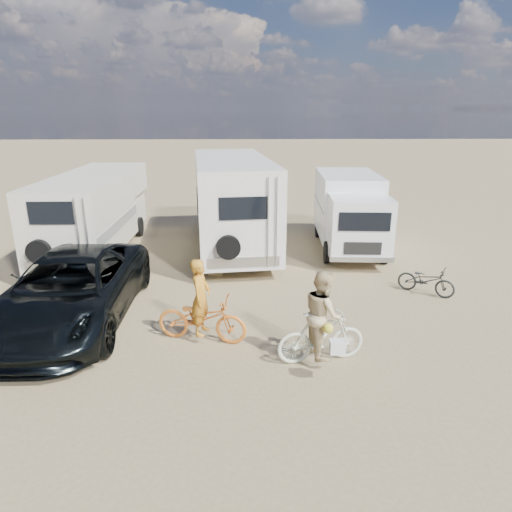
{
  "coord_description": "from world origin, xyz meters",
  "views": [
    {
      "loc": [
        0.6,
        -8.51,
        4.92
      ],
      "look_at": [
        0.86,
        2.45,
        1.3
      ],
      "focal_mm": 31.33,
      "sensor_mm": 36.0,
      "label": 1
    }
  ],
  "objects_px": {
    "box_truck": "(350,214)",
    "bike_parked": "(426,280)",
    "rv_left": "(95,214)",
    "cooler": "(123,288)",
    "bike_man": "(202,318)",
    "bike_woman": "(321,337)",
    "rv_main": "(233,205)",
    "rider_man": "(201,305)",
    "rider_woman": "(322,322)",
    "crate": "(217,269)",
    "dark_suv": "(71,289)"
  },
  "relations": [
    {
      "from": "rider_man",
      "to": "bike_parked",
      "type": "bearing_deg",
      "value": -53.81
    },
    {
      "from": "box_truck",
      "to": "bike_parked",
      "type": "xyz_separation_m",
      "value": [
        1.24,
        -4.22,
        -0.93
      ]
    },
    {
      "from": "box_truck",
      "to": "bike_woman",
      "type": "bearing_deg",
      "value": -102.91
    },
    {
      "from": "box_truck",
      "to": "rider_man",
      "type": "relative_size",
      "value": 3.05
    },
    {
      "from": "rv_left",
      "to": "rider_man",
      "type": "xyz_separation_m",
      "value": [
        4.33,
        -6.6,
        -0.53
      ]
    },
    {
      "from": "rv_main",
      "to": "crate",
      "type": "height_order",
      "value": "rv_main"
    },
    {
      "from": "rider_woman",
      "to": "crate",
      "type": "bearing_deg",
      "value": 15.31
    },
    {
      "from": "rv_main",
      "to": "bike_parked",
      "type": "relative_size",
      "value": 4.61
    },
    {
      "from": "dark_suv",
      "to": "bike_man",
      "type": "bearing_deg",
      "value": -18.35
    },
    {
      "from": "rv_main",
      "to": "bike_woman",
      "type": "bearing_deg",
      "value": -82.29
    },
    {
      "from": "dark_suv",
      "to": "rider_woman",
      "type": "relative_size",
      "value": 3.34
    },
    {
      "from": "dark_suv",
      "to": "rider_man",
      "type": "distance_m",
      "value": 3.36
    },
    {
      "from": "rv_left",
      "to": "rider_woman",
      "type": "distance_m",
      "value": 10.17
    },
    {
      "from": "rider_man",
      "to": "rider_woman",
      "type": "height_order",
      "value": "rider_woman"
    },
    {
      "from": "crate",
      "to": "bike_parked",
      "type": "bearing_deg",
      "value": -16.1
    },
    {
      "from": "rv_left",
      "to": "dark_suv",
      "type": "distance_m",
      "value": 5.7
    },
    {
      "from": "rv_left",
      "to": "cooler",
      "type": "distance_m",
      "value": 4.54
    },
    {
      "from": "rider_woman",
      "to": "rv_main",
      "type": "bearing_deg",
      "value": 4.15
    },
    {
      "from": "rv_main",
      "to": "bike_man",
      "type": "relative_size",
      "value": 3.53
    },
    {
      "from": "rv_left",
      "to": "bike_man",
      "type": "xyz_separation_m",
      "value": [
        4.33,
        -6.6,
        -0.86
      ]
    },
    {
      "from": "bike_woman",
      "to": "bike_man",
      "type": "bearing_deg",
      "value": 59.56
    },
    {
      "from": "rv_main",
      "to": "rv_left",
      "type": "relative_size",
      "value": 1.02
    },
    {
      "from": "box_truck",
      "to": "rv_left",
      "type": "bearing_deg",
      "value": -175.8
    },
    {
      "from": "bike_woman",
      "to": "box_truck",
      "type": "bearing_deg",
      "value": -26.42
    },
    {
      "from": "cooler",
      "to": "rv_main",
      "type": "bearing_deg",
      "value": 41.13
    },
    {
      "from": "rv_left",
      "to": "box_truck",
      "type": "bearing_deg",
      "value": 0.51
    },
    {
      "from": "bike_parked",
      "to": "cooler",
      "type": "height_order",
      "value": "bike_parked"
    },
    {
      "from": "rv_main",
      "to": "cooler",
      "type": "bearing_deg",
      "value": -131.3
    },
    {
      "from": "box_truck",
      "to": "cooler",
      "type": "distance_m",
      "value": 8.33
    },
    {
      "from": "rider_woman",
      "to": "cooler",
      "type": "distance_m",
      "value": 6.12
    },
    {
      "from": "box_truck",
      "to": "rider_man",
      "type": "distance_m",
      "value": 8.23
    },
    {
      "from": "bike_parked",
      "to": "crate",
      "type": "bearing_deg",
      "value": 110.12
    },
    {
      "from": "rv_left",
      "to": "box_truck",
      "type": "relative_size",
      "value": 1.34
    },
    {
      "from": "cooler",
      "to": "rv_left",
      "type": "bearing_deg",
      "value": 101.49
    },
    {
      "from": "dark_suv",
      "to": "cooler",
      "type": "relative_size",
      "value": 11.85
    },
    {
      "from": "bike_man",
      "to": "dark_suv",
      "type": "bearing_deg",
      "value": 85.56
    },
    {
      "from": "rv_main",
      "to": "box_truck",
      "type": "distance_m",
      "value": 4.24
    },
    {
      "from": "bike_parked",
      "to": "rider_woman",
      "type": "bearing_deg",
      "value": 170.64
    },
    {
      "from": "dark_suv",
      "to": "crate",
      "type": "relative_size",
      "value": 13.8
    },
    {
      "from": "bike_woman",
      "to": "rider_man",
      "type": "relative_size",
      "value": 1.06
    },
    {
      "from": "rv_main",
      "to": "bike_man",
      "type": "height_order",
      "value": "rv_main"
    },
    {
      "from": "bike_parked",
      "to": "crate",
      "type": "height_order",
      "value": "bike_parked"
    },
    {
      "from": "rider_man",
      "to": "bike_parked",
      "type": "height_order",
      "value": "rider_man"
    },
    {
      "from": "bike_parked",
      "to": "cooler",
      "type": "bearing_deg",
      "value": 125.22
    },
    {
      "from": "bike_woman",
      "to": "cooler",
      "type": "xyz_separation_m",
      "value": [
        -4.93,
        3.57,
        -0.35
      ]
    },
    {
      "from": "bike_parked",
      "to": "rv_main",
      "type": "bearing_deg",
      "value": 87.41
    },
    {
      "from": "bike_woman",
      "to": "cooler",
      "type": "relative_size",
      "value": 3.64
    },
    {
      "from": "rv_main",
      "to": "bike_woman",
      "type": "height_order",
      "value": "rv_main"
    },
    {
      "from": "box_truck",
      "to": "bike_man",
      "type": "height_order",
      "value": "box_truck"
    },
    {
      "from": "rv_main",
      "to": "box_truck",
      "type": "xyz_separation_m",
      "value": [
        4.22,
        -0.17,
        -0.32
      ]
    }
  ]
}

